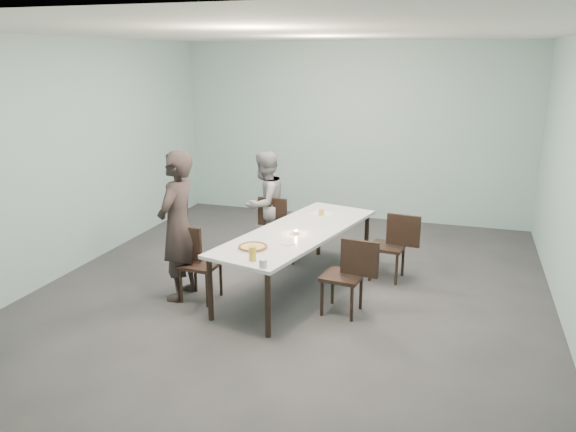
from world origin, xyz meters
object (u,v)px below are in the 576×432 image
(water_tumbler, at_px, (263,263))
(chair_far_right, at_px, (394,242))
(chair_far_left, at_px, (280,224))
(side_plate, at_px, (287,243))
(table, at_px, (298,235))
(diner_near, at_px, (178,226))
(chair_near_left, at_px, (194,258))
(pizza, at_px, (253,247))
(amber_tumbler, at_px, (321,212))
(beer_glass, at_px, (253,254))
(chair_near_right, at_px, (349,271))
(tealight, at_px, (296,232))
(diner_far, at_px, (265,204))

(water_tumbler, bearing_deg, chair_far_right, 61.64)
(chair_far_left, relative_size, side_plate, 4.83)
(table, distance_m, diner_near, 1.42)
(chair_near_left, height_order, diner_near, diner_near)
(pizza, height_order, water_tumbler, water_tumbler)
(chair_near_left, relative_size, side_plate, 4.83)
(table, relative_size, amber_tumbler, 34.24)
(beer_glass, bearing_deg, chair_far_left, 100.94)
(chair_near_left, xyz_separation_m, chair_far_right, (2.14, 1.28, 0.00))
(amber_tumbler, bearing_deg, beer_glass, -97.68)
(chair_far_left, distance_m, chair_near_right, 1.93)
(tealight, bearing_deg, water_tumbler, -89.68)
(chair_near_left, xyz_separation_m, diner_near, (-0.18, -0.01, 0.37))
(chair_far_left, bearing_deg, table, -58.86)
(diner_near, xyz_separation_m, water_tumbler, (1.28, -0.64, -0.08))
(pizza, relative_size, beer_glass, 2.27)
(diner_near, distance_m, beer_glass, 1.21)
(diner_far, relative_size, side_plate, 8.28)
(chair_near_right, relative_size, beer_glass, 5.80)
(table, xyz_separation_m, tealight, (0.02, -0.15, 0.08))
(beer_glass, bearing_deg, tealight, 80.52)
(diner_far, relative_size, amber_tumbler, 18.63)
(diner_near, distance_m, water_tumbler, 1.43)
(table, xyz_separation_m, pizza, (-0.27, -0.79, 0.08))
(table, bearing_deg, chair_far_right, 31.30)
(chair_near_left, distance_m, amber_tumbler, 1.81)
(chair_far_right, distance_m, beer_glass, 2.18)
(side_plate, bearing_deg, diner_near, -173.45)
(chair_near_right, bearing_deg, beer_glass, 41.96)
(diner_far, bearing_deg, chair_far_right, 96.61)
(water_tumbler, bearing_deg, table, 91.21)
(chair_near_left, bearing_deg, pizza, -8.49)
(chair_far_left, relative_size, pizza, 2.56)
(chair_near_right, height_order, chair_far_right, same)
(diner_near, bearing_deg, water_tumbler, 63.37)
(chair_far_left, bearing_deg, pizza, -79.79)
(beer_glass, relative_size, amber_tumbler, 1.88)
(pizza, height_order, tealight, tealight)
(chair_near_left, height_order, chair_far_right, same)
(diner_near, relative_size, beer_glass, 11.68)
(diner_far, distance_m, amber_tumbler, 0.97)
(table, xyz_separation_m, chair_far_left, (-0.54, 0.95, -0.19))
(beer_glass, xyz_separation_m, tealight, (0.16, 0.98, -0.05))
(chair_far_left, height_order, diner_near, diner_near)
(side_plate, distance_m, water_tumbler, 0.79)
(pizza, height_order, beer_glass, beer_glass)
(chair_far_left, distance_m, amber_tumbler, 0.75)
(amber_tumbler, bearing_deg, chair_near_left, -131.02)
(tealight, height_order, amber_tumbler, amber_tumbler)
(chair_far_right, bearing_deg, beer_glass, 62.56)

